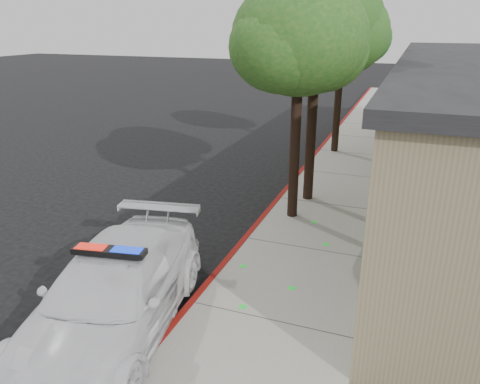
% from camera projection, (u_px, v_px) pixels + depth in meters
% --- Properties ---
extents(ground, '(120.00, 120.00, 0.00)m').
position_uv_depth(ground, '(189.00, 308.00, 8.91)').
color(ground, black).
rests_on(ground, ground).
extents(sidewalk, '(3.20, 60.00, 0.15)m').
position_uv_depth(sidewalk, '(306.00, 250.00, 10.98)').
color(sidewalk, gray).
rests_on(sidewalk, ground).
extents(red_curb, '(0.14, 60.00, 0.16)m').
position_uv_depth(red_curb, '(245.00, 240.00, 11.49)').
color(red_curb, maroon).
rests_on(red_curb, ground).
extents(police_car, '(3.06, 5.55, 1.64)m').
position_uv_depth(police_car, '(114.00, 293.00, 8.02)').
color(police_car, white).
rests_on(police_car, ground).
extents(street_tree_near, '(3.35, 3.47, 6.13)m').
position_uv_depth(street_tree_near, '(300.00, 43.00, 11.22)').
color(street_tree_near, black).
rests_on(street_tree_near, sidewalk).
extents(street_tree_mid, '(3.74, 3.46, 6.60)m').
position_uv_depth(street_tree_mid, '(318.00, 25.00, 12.37)').
color(street_tree_mid, black).
rests_on(street_tree_mid, sidewalk).
extents(street_tree_far, '(3.52, 3.28, 6.21)m').
position_uv_depth(street_tree_far, '(344.00, 33.00, 17.56)').
color(street_tree_far, black).
rests_on(street_tree_far, sidewalk).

